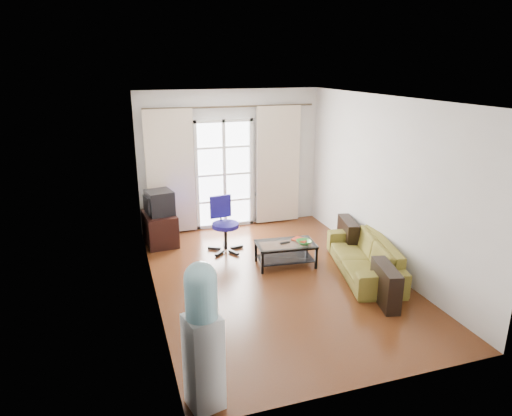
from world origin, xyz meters
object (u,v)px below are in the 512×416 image
at_px(sofa, 364,256).
at_px(task_chair, 225,235).
at_px(coffee_table, 285,251).
at_px(water_cooler, 203,334).
at_px(crt_tv, 159,203).
at_px(tv_stand, 160,228).

relative_size(sofa, task_chair, 2.11).
distance_m(coffee_table, task_chair, 1.20).
height_order(sofa, task_chair, task_chair).
height_order(coffee_table, water_cooler, water_cooler).
relative_size(sofa, water_cooler, 1.34).
bearing_deg(task_chair, coffee_table, -57.26).
distance_m(sofa, crt_tv, 3.67).
bearing_deg(water_cooler, task_chair, 59.45).
bearing_deg(coffee_table, water_cooler, -124.61).
bearing_deg(crt_tv, tv_stand, 83.04).
distance_m(tv_stand, task_chair, 1.25).
bearing_deg(crt_tv, sofa, -48.07).
distance_m(coffee_table, water_cooler, 3.40).
bearing_deg(tv_stand, sofa, -43.12).
xyz_separation_m(task_chair, water_cooler, (-1.12, -3.68, 0.50)).
bearing_deg(water_cooler, crt_tv, 75.38).
distance_m(tv_stand, water_cooler, 4.38).
xyz_separation_m(coffee_table, task_chair, (-0.78, 0.91, 0.04)).
bearing_deg(coffee_table, sofa, -31.07).
xyz_separation_m(sofa, task_chair, (-1.85, 1.55, 0.01)).
bearing_deg(coffee_table, crt_tv, 139.71).
xyz_separation_m(crt_tv, water_cooler, (-0.08, -4.31, -0.00)).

